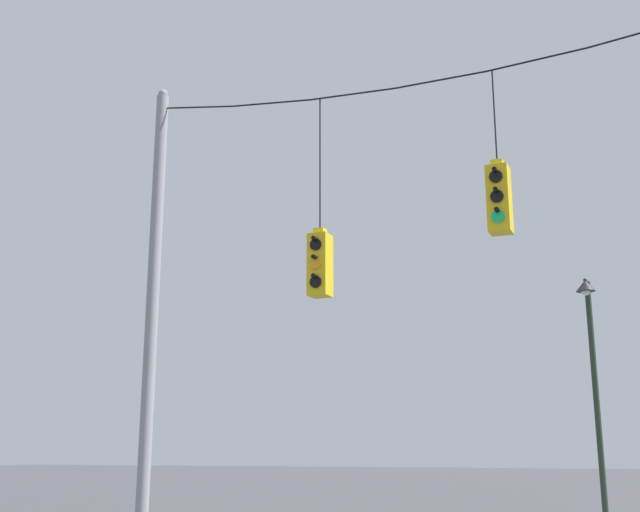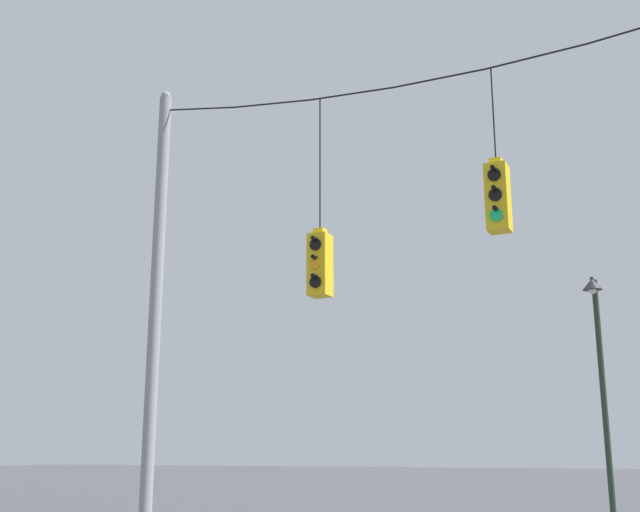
% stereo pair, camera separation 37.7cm
% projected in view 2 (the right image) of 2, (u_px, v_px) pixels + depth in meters
% --- Properties ---
extents(utility_pole_left, '(0.23, 0.23, 8.83)m').
position_uv_depth(utility_pole_left, '(155.00, 316.00, 14.57)').
color(utility_pole_left, gray).
rests_on(utility_pole_left, ground_plane).
extents(span_wire, '(10.94, 0.03, 0.51)m').
position_uv_depth(span_wire, '(438.00, 70.00, 13.20)').
color(span_wire, black).
extents(traffic_light_near_left_pole, '(0.34, 0.58, 3.54)m').
position_uv_depth(traffic_light_near_left_pole, '(320.00, 263.00, 13.35)').
color(traffic_light_near_left_pole, yellow).
extents(traffic_light_near_right_pole, '(0.34, 0.58, 2.72)m').
position_uv_depth(traffic_light_near_right_pole, '(498.00, 196.00, 12.29)').
color(traffic_light_near_right_pole, yellow).
extents(street_lamp, '(0.39, 0.68, 5.45)m').
position_uv_depth(street_lamp, '(601.00, 368.00, 15.98)').
color(street_lamp, '#233323').
rests_on(street_lamp, ground_plane).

